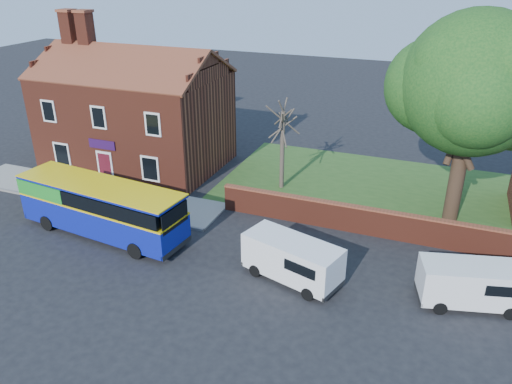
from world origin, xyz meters
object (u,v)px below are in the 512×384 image
at_px(bus, 97,205).
at_px(van_far, 473,283).
at_px(large_tree, 475,88).
at_px(van_near, 292,258).

bearing_deg(bus, van_far, 8.31).
height_order(bus, large_tree, large_tree).
xyz_separation_m(van_near, large_tree, (6.82, 9.32, 6.51)).
bearing_deg(van_far, van_near, 173.11).
height_order(bus, van_near, bus).
xyz_separation_m(bus, large_tree, (18.00, 8.93, 5.95)).
distance_m(bus, van_far, 19.03).
height_order(bus, van_far, bus).
distance_m(van_near, large_tree, 13.26).
distance_m(van_far, large_tree, 10.62).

